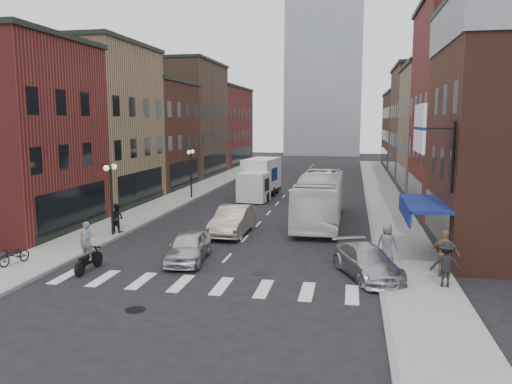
# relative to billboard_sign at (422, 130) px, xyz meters

# --- Properties ---
(ground) EXTENTS (160.00, 160.00, 0.00)m
(ground) POSITION_rel_billboard_sign_xyz_m (-8.59, -0.50, -6.13)
(ground) COLOR black
(ground) RESTS_ON ground
(sidewalk_left) EXTENTS (3.00, 74.00, 0.15)m
(sidewalk_left) POSITION_rel_billboard_sign_xyz_m (-17.09, 21.50, -6.06)
(sidewalk_left) COLOR gray
(sidewalk_left) RESTS_ON ground
(sidewalk_right) EXTENTS (3.00, 74.00, 0.15)m
(sidewalk_right) POSITION_rel_billboard_sign_xyz_m (-0.09, 21.50, -6.06)
(sidewalk_right) COLOR gray
(sidewalk_right) RESTS_ON ground
(curb_left) EXTENTS (0.20, 74.00, 0.16)m
(curb_left) POSITION_rel_billboard_sign_xyz_m (-15.59, 21.50, -6.13)
(curb_left) COLOR gray
(curb_left) RESTS_ON ground
(curb_right) EXTENTS (0.20, 74.00, 0.16)m
(curb_right) POSITION_rel_billboard_sign_xyz_m (-1.59, 21.50, -6.13)
(curb_right) COLOR gray
(curb_right) RESTS_ON ground
(crosswalk_stripes) EXTENTS (12.00, 2.20, 0.01)m
(crosswalk_stripes) POSITION_rel_billboard_sign_xyz_m (-8.59, -3.50, -6.13)
(crosswalk_stripes) COLOR silver
(crosswalk_stripes) RESTS_ON ground
(bldg_left_mid_a) EXTENTS (10.30, 10.20, 12.30)m
(bldg_left_mid_a) POSITION_rel_billboard_sign_xyz_m (-23.58, 13.50, 0.02)
(bldg_left_mid_a) COLOR #9C7F56
(bldg_left_mid_a) RESTS_ON ground
(bldg_left_mid_b) EXTENTS (10.30, 10.20, 10.30)m
(bldg_left_mid_b) POSITION_rel_billboard_sign_xyz_m (-23.58, 23.50, -0.98)
(bldg_left_mid_b) COLOR #4D261B
(bldg_left_mid_b) RESTS_ON ground
(bldg_left_far_a) EXTENTS (10.30, 12.20, 13.30)m
(bldg_left_far_a) POSITION_rel_billboard_sign_xyz_m (-23.58, 34.50, 0.52)
(bldg_left_far_a) COLOR #513728
(bldg_left_far_a) RESTS_ON ground
(bldg_left_far_b) EXTENTS (10.30, 16.20, 11.30)m
(bldg_left_far_b) POSITION_rel_billboard_sign_xyz_m (-23.58, 48.50, -0.48)
(bldg_left_far_b) COLOR maroon
(bldg_left_far_b) RESTS_ON ground
(bldg_right_mid_a) EXTENTS (10.30, 10.20, 14.30)m
(bldg_right_mid_a) POSITION_rel_billboard_sign_xyz_m (6.41, 13.50, 1.02)
(bldg_right_mid_a) COLOR maroon
(bldg_right_mid_a) RESTS_ON ground
(bldg_right_mid_b) EXTENTS (10.30, 10.20, 11.30)m
(bldg_right_mid_b) POSITION_rel_billboard_sign_xyz_m (6.41, 23.50, -0.48)
(bldg_right_mid_b) COLOR #9C7F56
(bldg_right_mid_b) RESTS_ON ground
(bldg_right_far_a) EXTENTS (10.30, 12.20, 12.30)m
(bldg_right_far_a) POSITION_rel_billboard_sign_xyz_m (6.41, 34.50, 0.02)
(bldg_right_far_a) COLOR #513728
(bldg_right_far_a) RESTS_ON ground
(bldg_right_far_b) EXTENTS (10.30, 16.20, 10.30)m
(bldg_right_far_b) POSITION_rel_billboard_sign_xyz_m (6.41, 48.50, -0.98)
(bldg_right_far_b) COLOR #4D261B
(bldg_right_far_b) RESTS_ON ground
(awning_blue) EXTENTS (1.80, 5.00, 0.78)m
(awning_blue) POSITION_rel_billboard_sign_xyz_m (0.34, 2.00, -3.50)
(awning_blue) COLOR navy
(awning_blue) RESTS_ON ground
(billboard_sign) EXTENTS (1.52, 3.00, 3.70)m
(billboard_sign) POSITION_rel_billboard_sign_xyz_m (0.00, 0.00, 0.00)
(billboard_sign) COLOR black
(billboard_sign) RESTS_ON ground
(distant_tower) EXTENTS (14.00, 14.00, 50.00)m
(distant_tower) POSITION_rel_billboard_sign_xyz_m (-8.59, 77.50, 18.87)
(distant_tower) COLOR #9399A0
(distant_tower) RESTS_ON ground
(streetlamp_near) EXTENTS (0.32, 1.22, 4.11)m
(streetlamp_near) POSITION_rel_billboard_sign_xyz_m (-15.99, 3.50, -3.22)
(streetlamp_near) COLOR black
(streetlamp_near) RESTS_ON ground
(streetlamp_far) EXTENTS (0.32, 1.22, 4.11)m
(streetlamp_far) POSITION_rel_billboard_sign_xyz_m (-15.99, 17.50, -3.22)
(streetlamp_far) COLOR black
(streetlamp_far) RESTS_ON ground
(bike_rack) EXTENTS (0.08, 0.68, 0.80)m
(bike_rack) POSITION_rel_billboard_sign_xyz_m (-16.19, 0.80, -5.58)
(bike_rack) COLOR #D8590C
(bike_rack) RESTS_ON sidewalk_left
(box_truck) EXTENTS (2.80, 7.69, 3.26)m
(box_truck) POSITION_rel_billboard_sign_xyz_m (-10.55, 19.41, -4.52)
(box_truck) COLOR silver
(box_truck) RESTS_ON ground
(motorcycle_rider) EXTENTS (0.62, 2.18, 2.22)m
(motorcycle_rider) POSITION_rel_billboard_sign_xyz_m (-13.96, -2.76, -5.10)
(motorcycle_rider) COLOR black
(motorcycle_rider) RESTS_ON ground
(transit_bus) EXTENTS (2.66, 11.31, 3.15)m
(transit_bus) POSITION_rel_billboard_sign_xyz_m (-4.80, 9.86, -4.56)
(transit_bus) COLOR white
(transit_bus) RESTS_ON ground
(sedan_left_near) EXTENTS (2.09, 4.27, 1.40)m
(sedan_left_near) POSITION_rel_billboard_sign_xyz_m (-10.22, -0.36, -5.43)
(sedan_left_near) COLOR silver
(sedan_left_near) RESTS_ON ground
(sedan_left_far) EXTENTS (1.87, 4.96, 1.62)m
(sedan_left_far) POSITION_rel_billboard_sign_xyz_m (-9.49, 5.50, -5.32)
(sedan_left_far) COLOR beige
(sedan_left_far) RESTS_ON ground
(curb_car) EXTENTS (3.40, 4.82, 1.30)m
(curb_car) POSITION_rel_billboard_sign_xyz_m (-2.09, -1.17, -5.48)
(curb_car) COLOR #B1B0B5
(curb_car) RESTS_ON ground
(parked_bicycle) EXTENTS (0.88, 1.70, 0.85)m
(parked_bicycle) POSITION_rel_billboard_sign_xyz_m (-17.52, -2.81, -5.56)
(parked_bicycle) COLOR black
(parked_bicycle) RESTS_ON sidewalk_left
(ped_left_solo) EXTENTS (0.90, 0.65, 1.67)m
(ped_left_solo) POSITION_rel_billboard_sign_xyz_m (-16.04, 4.13, -5.15)
(ped_left_solo) COLOR black
(ped_left_solo) RESTS_ON sidewalk_left
(ped_right_a) EXTENTS (1.20, 0.68, 1.78)m
(ped_right_a) POSITION_rel_billboard_sign_xyz_m (0.84, -2.27, -5.09)
(ped_right_a) COLOR black
(ped_right_a) RESTS_ON sidewalk_right
(ped_right_b) EXTENTS (1.29, 1.01, 1.96)m
(ped_right_b) POSITION_rel_billboard_sign_xyz_m (1.01, -1.03, -5.00)
(ped_right_b) COLOR #8A6246
(ped_right_b) RESTS_ON sidewalk_right
(ped_right_c) EXTENTS (1.00, 0.76, 1.82)m
(ped_right_c) POSITION_rel_billboard_sign_xyz_m (-1.19, 0.55, -5.07)
(ped_right_c) COLOR slate
(ped_right_c) RESTS_ON sidewalk_right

